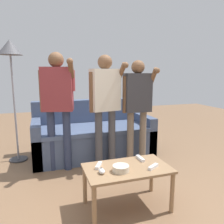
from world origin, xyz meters
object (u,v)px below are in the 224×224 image
at_px(player_left, 58,98).
at_px(game_remote_wand_far, 99,165).
at_px(game_remote_wand_near, 153,167).
at_px(player_right, 137,100).
at_px(game_remote_nunchuk, 102,171).
at_px(coffee_table, 127,173).
at_px(game_remote_wand_spare, 140,158).
at_px(player_center, 105,98).
at_px(floor_lamp, 10,56).
at_px(couch, 92,136).
at_px(snack_bowl, 121,168).

height_order(player_left, game_remote_wand_far, player_left).
bearing_deg(game_remote_wand_near, game_remote_wand_far, 158.83).
xyz_separation_m(player_right, game_remote_wand_far, (-0.83, -0.90, -0.52)).
relative_size(player_left, game_remote_wand_near, 11.56).
bearing_deg(game_remote_wand_near, player_right, 73.71).
relative_size(player_right, game_remote_wand_near, 10.89).
height_order(game_remote_nunchuk, game_remote_wand_near, game_remote_nunchuk).
relative_size(coffee_table, game_remote_wand_near, 6.00).
bearing_deg(game_remote_wand_spare, game_remote_nunchuk, -159.07).
bearing_deg(game_remote_wand_far, player_center, 69.61).
xyz_separation_m(player_left, game_remote_wand_spare, (0.78, -1.01, -0.58)).
bearing_deg(floor_lamp, player_left, -42.84).
distance_m(game_remote_nunchuk, player_left, 1.36).
distance_m(coffee_table, game_remote_wand_spare, 0.26).
relative_size(couch, game_remote_wand_near, 13.61).
height_order(coffee_table, player_left, player_left).
bearing_deg(couch, player_right, -49.68).
distance_m(game_remote_nunchuk, player_center, 1.28).
distance_m(player_center, game_remote_wand_far, 1.16).
relative_size(floor_lamp, player_left, 1.13).
distance_m(couch, player_left, 1.06).
bearing_deg(coffee_table, game_remote_wand_spare, 33.03).
distance_m(coffee_table, player_center, 1.23).
bearing_deg(player_center, snack_bowl, -98.86).
relative_size(player_left, game_remote_wand_spare, 10.66).
bearing_deg(snack_bowl, game_remote_nunchuk, 175.36).
height_order(player_center, player_right, player_center).
bearing_deg(couch, game_remote_wand_spare, -82.86).
relative_size(floor_lamp, game_remote_wand_spare, 12.00).
relative_size(player_center, game_remote_wand_spare, 10.48).
xyz_separation_m(game_remote_nunchuk, player_right, (0.84, 1.05, 0.51)).
height_order(player_right, game_remote_wand_spare, player_right).
relative_size(floor_lamp, game_remote_wand_near, 13.02).
height_order(game_remote_nunchuk, game_remote_wand_spare, game_remote_nunchuk).
height_order(floor_lamp, player_left, floor_lamp).
distance_m(player_right, game_remote_wand_spare, 1.07).
height_order(coffee_table, player_right, player_right).
xyz_separation_m(game_remote_nunchuk, game_remote_wand_near, (0.52, -0.05, -0.01)).
xyz_separation_m(player_left, game_remote_wand_near, (0.81, -1.25, -0.58)).
relative_size(snack_bowl, player_center, 0.10).
bearing_deg(game_remote_wand_near, couch, 97.13).
height_order(floor_lamp, game_remote_wand_near, floor_lamp).
bearing_deg(couch, player_left, -140.20).
bearing_deg(snack_bowl, couch, 86.19).
relative_size(couch, snack_bowl, 12.09).
bearing_deg(game_remote_wand_spare, player_left, 127.55).
bearing_deg(game_remote_wand_far, player_right, 47.41).
bearing_deg(floor_lamp, coffee_table, -55.45).
height_order(coffee_table, game_remote_wand_near, game_remote_wand_near).
relative_size(coffee_table, game_remote_wand_spare, 5.54).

